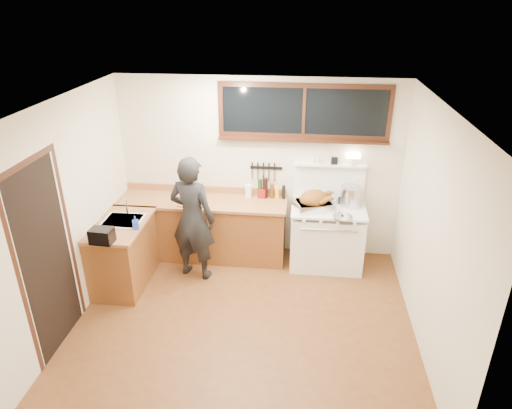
# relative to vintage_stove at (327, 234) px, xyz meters

# --- Properties ---
(ground_plane) EXTENTS (4.00, 3.50, 0.02)m
(ground_plane) POSITION_rel_vintage_stove_xyz_m (-1.00, -1.41, -0.48)
(ground_plane) COLOR #593217
(room_shell) EXTENTS (4.10, 3.60, 2.65)m
(room_shell) POSITION_rel_vintage_stove_xyz_m (-1.00, -1.41, 1.18)
(room_shell) COLOR beige
(room_shell) RESTS_ON ground
(counter_back) EXTENTS (2.44, 0.64, 1.00)m
(counter_back) POSITION_rel_vintage_stove_xyz_m (-1.80, 0.04, -0.01)
(counter_back) COLOR brown
(counter_back) RESTS_ON ground
(counter_left) EXTENTS (0.64, 1.09, 0.90)m
(counter_left) POSITION_rel_vintage_stove_xyz_m (-2.70, -0.79, -0.02)
(counter_left) COLOR brown
(counter_left) RESTS_ON ground
(sink_unit) EXTENTS (0.50, 0.45, 0.37)m
(sink_unit) POSITION_rel_vintage_stove_xyz_m (-2.68, -0.71, 0.38)
(sink_unit) COLOR white
(sink_unit) RESTS_ON counter_left
(vintage_stove) EXTENTS (1.02, 0.74, 1.60)m
(vintage_stove) POSITION_rel_vintage_stove_xyz_m (0.00, 0.00, 0.00)
(vintage_stove) COLOR white
(vintage_stove) RESTS_ON ground
(back_window) EXTENTS (2.32, 0.13, 0.77)m
(back_window) POSITION_rel_vintage_stove_xyz_m (-0.40, 0.31, 1.60)
(back_window) COLOR black
(back_window) RESTS_ON room_shell
(left_doorway) EXTENTS (0.02, 1.04, 2.17)m
(left_doorway) POSITION_rel_vintage_stove_xyz_m (-2.99, -1.96, 0.62)
(left_doorway) COLOR black
(left_doorway) RESTS_ON ground
(knife_strip) EXTENTS (0.46, 0.03, 0.28)m
(knife_strip) POSITION_rel_vintage_stove_xyz_m (-0.92, 0.32, 0.84)
(knife_strip) COLOR black
(knife_strip) RESTS_ON room_shell
(man) EXTENTS (0.72, 0.56, 1.74)m
(man) POSITION_rel_vintage_stove_xyz_m (-1.81, -0.50, 0.40)
(man) COLOR black
(man) RESTS_ON ground
(soap_bottle) EXTENTS (0.10, 0.10, 0.17)m
(soap_bottle) POSITION_rel_vintage_stove_xyz_m (-2.43, -0.91, 0.52)
(soap_bottle) COLOR blue
(soap_bottle) RESTS_ON counter_left
(toaster) EXTENTS (0.27, 0.20, 0.18)m
(toaster) POSITION_rel_vintage_stove_xyz_m (-2.70, -1.29, 0.52)
(toaster) COLOR black
(toaster) RESTS_ON counter_left
(cutting_board) EXTENTS (0.43, 0.36, 0.13)m
(cutting_board) POSITION_rel_vintage_stove_xyz_m (-1.88, -0.14, 0.48)
(cutting_board) COLOR #9C663E
(cutting_board) RESTS_ON counter_back
(roast_turkey) EXTENTS (0.60, 0.53, 0.27)m
(roast_turkey) POSITION_rel_vintage_stove_xyz_m (-0.21, -0.06, 0.54)
(roast_turkey) COLOR silver
(roast_turkey) RESTS_ON vintage_stove
(stockpot) EXTENTS (0.39, 0.39, 0.28)m
(stockpot) POSITION_rel_vintage_stove_xyz_m (0.30, 0.09, 0.57)
(stockpot) COLOR silver
(stockpot) RESTS_ON vintage_stove
(saucepan) EXTENTS (0.17, 0.28, 0.12)m
(saucepan) POSITION_rel_vintage_stove_xyz_m (0.08, 0.14, 0.49)
(saucepan) COLOR silver
(saucepan) RESTS_ON vintage_stove
(pot_lid) EXTENTS (0.29, 0.29, 0.04)m
(pot_lid) POSITION_rel_vintage_stove_xyz_m (0.17, -0.31, 0.44)
(pot_lid) COLOR silver
(pot_lid) RESTS_ON vintage_stove
(coffee_tin) EXTENTS (0.09, 0.07, 0.14)m
(coffee_tin) POSITION_rel_vintage_stove_xyz_m (-0.95, 0.21, 0.50)
(coffee_tin) COLOR #9E1113
(coffee_tin) RESTS_ON counter_back
(pitcher) EXTENTS (0.11, 0.11, 0.19)m
(pitcher) POSITION_rel_vintage_stove_xyz_m (-1.15, 0.22, 0.53)
(pitcher) COLOR white
(pitcher) RESTS_ON counter_back
(bottle_cluster) EXTENTS (0.40, 0.07, 0.30)m
(bottle_cluster) POSITION_rel_vintage_stove_xyz_m (-0.85, 0.22, 0.56)
(bottle_cluster) COLOR black
(bottle_cluster) RESTS_ON counter_back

